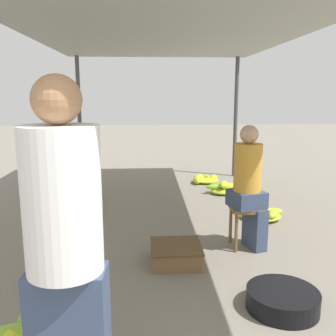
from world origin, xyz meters
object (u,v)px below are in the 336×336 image
banana_pile_left_2 (54,280)px  stool (246,215)px  banana_pile_right_1 (223,188)px  banana_pile_left_1 (30,334)px  banana_pile_right_0 (205,179)px  banana_pile_left_3 (82,192)px  basin_black (282,300)px  banana_pile_left_0 (83,210)px  vendor_foreground (65,252)px  banana_pile_right_2 (262,214)px  crate_near (176,254)px  vendor_seated (249,185)px

banana_pile_left_2 → stool: bearing=23.8°
banana_pile_right_1 → banana_pile_left_1: bearing=-118.8°
banana_pile_right_0 → banana_pile_right_1: (0.19, -0.85, 0.04)m
stool → banana_pile_left_3: size_ratio=0.77×
basin_black → banana_pile_left_0: 3.12m
vendor_foreground → banana_pile_left_2: (-0.42, 1.31, -0.83)m
basin_black → banana_pile_left_0: size_ratio=1.08×
banana_pile_left_2 → banana_pile_right_2: (2.40, 1.76, -0.02)m
stool → banana_pile_right_2: stool is taller
vendor_foreground → banana_pile_left_2: size_ratio=3.78×
banana_pile_left_0 → banana_pile_left_1: bearing=-88.0°
banana_pile_left_3 → crate_near: (1.38, -2.59, 0.01)m
basin_black → banana_pile_right_1: bearing=86.0°
banana_pile_left_0 → banana_pile_left_2: 2.01m
basin_black → crate_near: (-0.78, 0.89, 0.01)m
banana_pile_left_1 → banana_pile_right_1: bearing=61.2°
banana_pile_right_0 → banana_pile_left_0: bearing=-135.8°
banana_pile_left_3 → banana_pile_right_0: banana_pile_left_3 is taller
vendor_foreground → vendor_seated: vendor_foreground is taller
stool → banana_pile_right_2: 1.08m
banana_pile_left_2 → banana_pile_right_1: size_ratio=0.84×
basin_black → banana_pile_right_1: banana_pile_right_1 is taller
banana_pile_left_2 → banana_pile_right_0: banana_pile_left_2 is taller
stool → banana_pile_right_0: bearing=89.4°
vendor_foreground → basin_black: (1.47, 0.91, -0.84)m
banana_pile_left_3 → banana_pile_right_0: (2.22, 0.92, -0.02)m
vendor_foreground → banana_pile_left_3: bearing=98.9°
banana_pile_left_0 → crate_near: bearing=-52.0°
banana_pile_right_2 → banana_pile_right_0: bearing=101.3°
vendor_seated → banana_pile_right_2: size_ratio=2.05×
basin_black → banana_pile_left_1: banana_pile_left_1 is taller
banana_pile_left_0 → banana_pile_right_0: size_ratio=1.02×
crate_near → vendor_foreground: bearing=-111.0°
banana_pile_left_2 → crate_near: (1.11, 0.48, -0.00)m
banana_pile_left_1 → crate_near: size_ratio=1.00×
vendor_seated → banana_pile_left_2: bearing=-156.6°
banana_pile_left_1 → vendor_foreground: bearing=-55.1°
vendor_seated → banana_pile_left_1: bearing=-140.8°
basin_black → banana_pile_right_2: banana_pile_right_2 is taller
banana_pile_left_0 → banana_pile_left_1: size_ratio=1.03×
stool → basin_black: size_ratio=0.82×
banana_pile_left_1 → banana_pile_right_2: size_ratio=0.77×
stool → banana_pile_right_0: size_ratio=0.90×
vendor_seated → basin_black: 1.40m
stool → banana_pile_left_1: stool is taller
basin_black → banana_pile_right_0: 4.40m
banana_pile_left_0 → banana_pile_right_0: (2.03, 1.98, -0.04)m
vendor_seated → banana_pile_left_2: size_ratio=2.91×
banana_pile_left_2 → banana_pile_right_2: 2.97m
vendor_seated → crate_near: vendor_seated is taller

